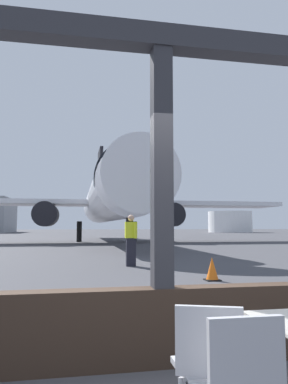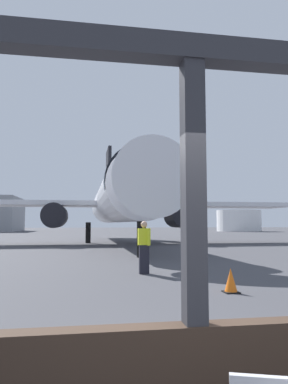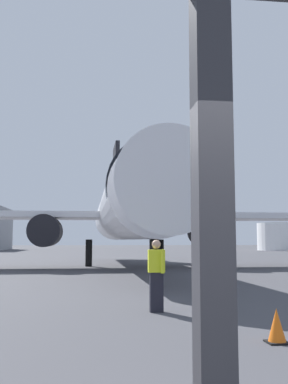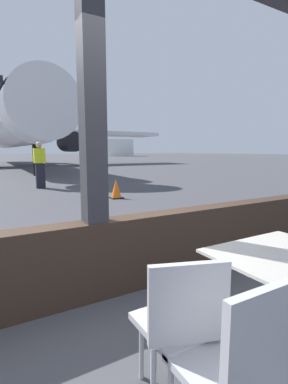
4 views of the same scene
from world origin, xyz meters
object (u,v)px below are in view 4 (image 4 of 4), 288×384
ground_crew_worker (40,164)px  fuel_storage_tank (117,148)px  cafe_chair_window_left (241,363)px  traffic_cone (116,189)px  cafe_chair_window_right (182,320)px  airplane (14,127)px

ground_crew_worker → fuel_storage_tank: 69.33m
cafe_chair_window_left → traffic_cone: 7.32m
cafe_chair_window_left → ground_crew_worker: bearing=84.6°
cafe_chair_window_left → cafe_chair_window_right: bearing=94.1°
cafe_chair_window_left → ground_crew_worker: 10.48m
airplane → fuel_storage_tank: airplane is taller
cafe_chair_window_right → fuel_storage_tank: 78.86m
cafe_chair_window_right → fuel_storage_tank: size_ratio=0.09×
ground_crew_worker → airplane: bearing=87.4°
cafe_chair_window_right → fuel_storage_tank: fuel_storage_tank is taller
cafe_chair_window_left → cafe_chair_window_right: cafe_chair_window_left is taller
cafe_chair_window_right → airplane: size_ratio=0.03×
ground_crew_worker → traffic_cone: size_ratio=3.01×
cafe_chair_window_right → fuel_storage_tank: (32.18, 71.97, 1.75)m
cafe_chair_window_right → ground_crew_worker: (1.01, 10.06, 0.37)m
cafe_chair_window_right → traffic_cone: bearing=68.6°
traffic_cone → fuel_storage_tank: fuel_storage_tank is taller
airplane → traffic_cone: bearing=-87.9°
cafe_chair_window_right → traffic_cone: 6.99m
airplane → ground_crew_worker: 17.30m
cafe_chair_window_left → airplane: airplane is taller
cafe_chair_window_left → cafe_chair_window_right: 0.36m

